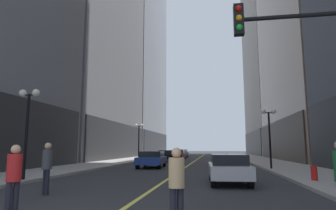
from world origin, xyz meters
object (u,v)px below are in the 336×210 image
Objects in this scene: pedestrian_in_tan_trench at (177,180)px; street_lamp_right_mid at (269,125)px; car_navy at (182,153)px; street_lamp_left_near at (28,113)px; pedestrian_in_red_jacket at (14,174)px; car_blue at (152,159)px; fire_hydrant_right at (314,175)px; car_silver at (228,168)px; car_black at (167,155)px; car_maroon at (178,154)px; street_lamp_left_far at (139,134)px; traffic_light_near_right at (324,66)px; pedestrian_with_orange_bag at (47,164)px.

pedestrian_in_tan_trench is 0.37× the size of street_lamp_right_mid.
street_lamp_left_near reaches higher than car_navy.
street_lamp_right_mid is at bearing 60.42° from pedestrian_in_red_jacket.
street_lamp_right_mid reaches higher than pedestrian_in_tan_trench.
car_blue is 13.22m from fire_hydrant_right.
car_silver and car_black have the same top height.
street_lamp_left_near is (-3.38, -20.95, 2.54)m from car_black.
car_maroon and car_navy have the same top height.
car_maroon is 1.05× the size of street_lamp_left_far.
street_lamp_left_far is at bearing 114.98° from traffic_light_near_right.
street_lamp_right_mid reaches higher than car_navy.
street_lamp_left_near reaches higher than car_silver.
traffic_light_near_right is 13.90m from street_lamp_right_mid.
car_blue is 5.63× the size of fire_hydrant_right.
traffic_light_near_right reaches higher than pedestrian_in_tan_trench.
pedestrian_with_orange_bag is (-6.43, -4.18, 0.34)m from car_silver.
car_silver is 9.14m from street_lamp_right_mid.
street_lamp_right_mid is at bearing 67.51° from car_silver.
pedestrian_in_red_jacket is (1.06, -3.08, -0.07)m from pedestrian_with_orange_bag.
street_lamp_left_near is (-3.75, -28.34, 2.54)m from car_maroon.
car_navy is 0.97× the size of street_lamp_left_far.
pedestrian_with_orange_bag reaches higher than car_blue.
car_silver is 0.93× the size of car_blue.
car_maroon is 8.91m from street_lamp_left_far.
pedestrian_in_red_jacket is (0.33, -17.02, 0.26)m from car_blue.
street_lamp_right_mid is (3.36, 8.11, 2.54)m from car_silver.
street_lamp_left_far is (-3.01, 23.66, 2.20)m from pedestrian_with_orange_bag.
street_lamp_left_far is at bearing 138.41° from street_lamp_right_mid.
pedestrian_in_tan_trench is 10.46m from street_lamp_left_near.
pedestrian_with_orange_bag is 15.87m from street_lamp_right_mid.
car_silver is at bearing -64.13° from street_lamp_left_far.
traffic_light_near_right reaches higher than street_lamp_left_far.
pedestrian_in_tan_trench is 3.97m from pedestrian_in_red_jacket.
car_blue is 11.84m from street_lamp_left_near.
street_lamp_right_mid reaches higher than fire_hydrant_right.
car_silver is 0.74× the size of traffic_light_near_right.
car_blue and car_navy have the same top height.
pedestrian_with_orange_bag reaches higher than fire_hydrant_right.
street_lamp_right_mid is (12.80, 9.30, 0.00)m from street_lamp_left_near.
fire_hydrant_right is at bearing 76.33° from traffic_light_near_right.
car_maroon is at bearing 87.16° from car_black.
street_lamp_right_mid is (9.79, 12.30, 2.20)m from pedestrian_with_orange_bag.
car_blue is 1.04× the size of car_navy.
car_black is 7.40m from car_maroon.
street_lamp_right_mid reaches higher than pedestrian_in_red_jacket.
car_navy is 34.55m from fire_hydrant_right.
street_lamp_left_near reaches higher than pedestrian_with_orange_bag.
traffic_light_near_right is 1.28× the size of street_lamp_left_far.
street_lamp_left_far is (-3.75, -7.68, 2.54)m from car_maroon.
pedestrian_with_orange_bag is at bearing -146.95° from car_silver.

